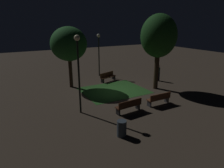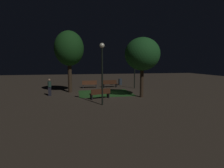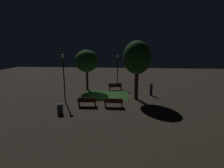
{
  "view_description": "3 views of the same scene",
  "coord_description": "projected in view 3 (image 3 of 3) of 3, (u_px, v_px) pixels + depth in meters",
  "views": [
    {
      "loc": [
        -7.86,
        -13.7,
        5.54
      ],
      "look_at": [
        -0.57,
        -0.6,
        0.87
      ],
      "focal_mm": 31.35,
      "sensor_mm": 36.0,
      "label": 1
    },
    {
      "loc": [
        3.0,
        18.36,
        3.14
      ],
      "look_at": [
        -0.73,
        -0.06,
        0.9
      ],
      "focal_mm": 29.38,
      "sensor_mm": 36.0,
      "label": 2
    },
    {
      "loc": [
        2.66,
        -20.37,
        5.55
      ],
      "look_at": [
        0.67,
        0.96,
        1.21
      ],
      "focal_mm": 28.7,
      "sensor_mm": 36.0,
      "label": 3
    }
  ],
  "objects": [
    {
      "name": "grass_lawn",
      "position": [
        106.0,
        95.0,
        21.38
      ],
      "size": [
        5.31,
        4.4,
        0.01
      ],
      "primitive_type": "cube",
      "color": "#23511E",
      "rests_on": "ground"
    },
    {
      "name": "tree_near_wall",
      "position": [
        87.0,
        61.0,
        23.54
      ],
      "size": [
        3.1,
        3.1,
        5.31
      ],
      "color": "#38281C",
      "rests_on": "ground"
    },
    {
      "name": "bench_lawn_edge",
      "position": [
        87.0,
        101.0,
        17.25
      ],
      "size": [
        1.83,
        0.59,
        0.88
      ],
      "color": "#422314",
      "rests_on": "ground"
    },
    {
      "name": "trash_bin",
      "position": [
        60.0,
        109.0,
        15.34
      ],
      "size": [
        0.49,
        0.49,
        0.85
      ],
      "primitive_type": "cylinder",
      "color": "#2D3842",
      "rests_on": "ground"
    },
    {
      "name": "bench_front_right",
      "position": [
        115.0,
        86.0,
        23.92
      ],
      "size": [
        1.86,
        1.01,
        0.88
      ],
      "color": "#422314",
      "rests_on": "ground"
    },
    {
      "name": "tree_back_right",
      "position": [
        137.0,
        58.0,
        18.92
      ],
      "size": [
        2.99,
        2.99,
        6.32
      ],
      "color": "#38281C",
      "rests_on": "ground"
    },
    {
      "name": "ground_plane",
      "position": [
        106.0,
        95.0,
        21.22
      ],
      "size": [
        60.0,
        60.0,
        0.0
      ],
      "primitive_type": "plane",
      "color": "#3D3328"
    },
    {
      "name": "bench_near_trees",
      "position": [
        113.0,
        102.0,
        17.01
      ],
      "size": [
        1.81,
        0.51,
        0.88
      ],
      "color": "brown",
      "rests_on": "ground"
    },
    {
      "name": "lamp_post_near_wall",
      "position": [
        64.0,
        70.0,
        18.4
      ],
      "size": [
        0.36,
        0.36,
        4.91
      ],
      "color": "black",
      "rests_on": "ground"
    },
    {
      "name": "pedestrian",
      "position": [
        151.0,
        88.0,
        21.15
      ],
      "size": [
        0.32,
        0.32,
        1.61
      ],
      "color": "black",
      "rests_on": "ground"
    },
    {
      "name": "lamp_post_plaza_east",
      "position": [
        118.0,
        66.0,
        25.64
      ],
      "size": [
        0.36,
        0.36,
        4.5
      ],
      "color": "black",
      "rests_on": "ground"
    }
  ]
}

